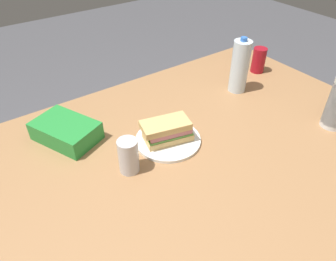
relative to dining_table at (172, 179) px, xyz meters
The scene contains 7 objects.
dining_table is the anchor object (origin of this frame).
paper_plate 0.15m from the dining_table, 118.58° to the right, with size 0.24×0.24×0.01m, color white.
sandwich 0.17m from the dining_table, 117.09° to the right, with size 0.20×0.13×0.08m.
soda_can_red 0.81m from the dining_table, 158.02° to the right, with size 0.07×0.07×0.12m, color maroon.
chip_bag 0.43m from the dining_table, 55.12° to the right, with size 0.23×0.15×0.07m, color #268C38.
water_bottle_tall 0.61m from the dining_table, 156.60° to the right, with size 0.08×0.08×0.25m.
soda_can_silver 0.19m from the dining_table, 25.98° to the right, with size 0.07×0.07×0.12m, color silver.
Camera 1 is at (0.46, 0.62, 1.48)m, focal length 33.81 mm.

